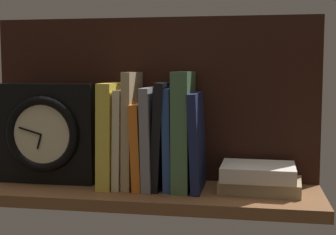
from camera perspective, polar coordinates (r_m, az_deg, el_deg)
ground_plane at (r=108.82cm, az=-2.84°, el=-8.96°), size 77.40×22.29×2.50cm
back_panel at (r=115.80cm, az=-1.72°, el=2.19°), size 77.40×1.20×38.40cm
book_yellow_seinlanguage at (r=110.53cm, az=-6.61°, el=-1.96°), size 3.45×14.53×23.28cm
book_cream_twain at (r=109.91cm, az=-5.29°, el=-2.38°), size 2.04×13.11×21.79cm
book_tan_shortstories at (r=109.13cm, az=-4.25°, el=-1.40°), size 2.20×12.41×25.66cm
book_orange_pandolfini at (r=109.08cm, az=-3.11°, el=-3.22°), size 2.66×14.27×18.82cm
book_gray_chess at (r=108.33cm, az=-1.95°, el=-2.33°), size 2.54×15.05×22.35cm
book_black_skeptic at (r=107.82cm, az=-0.78°, el=-2.07°), size 3.10×13.33×23.46cm
book_blue_modern at (r=107.53cm, az=0.31°, el=-2.42°), size 2.07×12.48×22.20cm
book_green_romantic at (r=106.84cm, az=1.85°, el=-1.50°), size 3.76×14.46×25.80cm
book_navy_bierce at (r=106.77cm, az=3.45°, el=-2.77°), size 2.84×15.25×21.23cm
framed_clock at (r=115.46cm, az=-14.09°, el=-1.81°), size 22.99×7.03×22.99cm
book_stack_side at (r=107.24cm, az=10.67°, el=-6.99°), size 18.00×12.98×5.82cm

